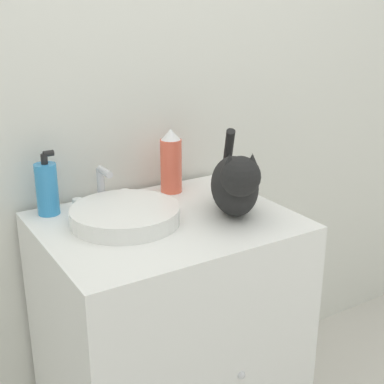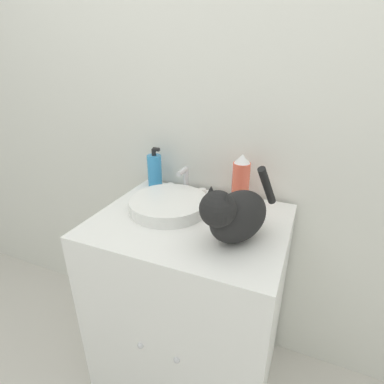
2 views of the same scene
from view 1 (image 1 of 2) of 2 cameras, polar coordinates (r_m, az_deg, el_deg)
The scene contains 7 objects.
wall_back at distance 1.77m, azimuth -8.34°, elevation 12.39°, with size 6.00×0.05×2.50m.
vanity_cabinet at distance 1.79m, azimuth -2.52°, elevation -15.84°, with size 0.73×0.59×0.86m.
sink_basin at distance 1.55m, azimuth -7.15°, elevation -2.45°, with size 0.32×0.32×0.05m.
faucet at distance 1.69m, azimuth -9.57°, elevation 0.30°, with size 0.19×0.09×0.13m.
cat at distance 1.57m, azimuth 4.68°, elevation 0.96°, with size 0.24×0.34×0.24m.
soap_bottle at distance 1.65m, azimuth -15.21°, elevation 0.39°, with size 0.07×0.07×0.20m.
spray_bottle at distance 1.78m, azimuth -2.25°, elevation 3.26°, with size 0.07×0.07×0.22m.
Camera 1 is at (-0.70, -0.99, 1.46)m, focal length 50.00 mm.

